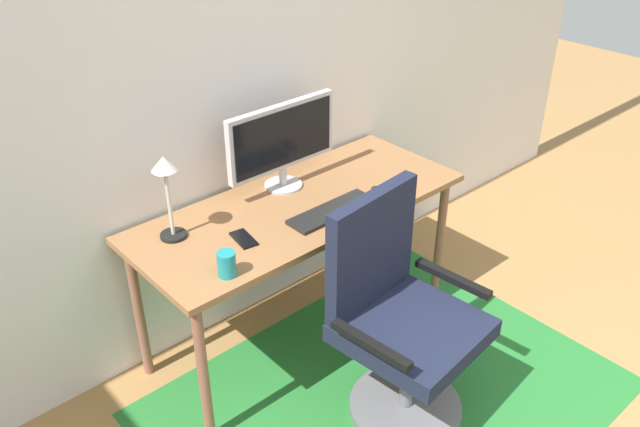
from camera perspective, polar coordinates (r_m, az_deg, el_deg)
name	(u,v)px	position (r m, az deg, el deg)	size (l,w,h in m)	color
wall_back	(178,80)	(2.87, -12.16, 11.21)	(6.00, 0.10, 2.60)	silver
area_rug	(388,398)	(3.09, 5.91, -15.58)	(1.94, 1.48, 0.01)	#246F2E
desk	(300,218)	(3.01, -1.75, -0.36)	(1.57, 0.64, 0.75)	#8E613B
monitor	(282,140)	(3.01, -3.30, 6.38)	(0.59, 0.18, 0.41)	#B2B2B7
keyboard	(332,211)	(2.90, 1.08, 0.22)	(0.43, 0.13, 0.02)	black
computer_mouse	(380,191)	(3.05, 5.24, 1.93)	(0.06, 0.10, 0.03)	black
coffee_cup	(227,264)	(2.51, -8.08, -4.35)	(0.07, 0.07, 0.10)	teal
cell_phone	(244,239)	(2.73, -6.62, -2.19)	(0.07, 0.14, 0.01)	black
desk_lamp	(166,181)	(2.67, -13.16, 2.71)	(0.11, 0.11, 0.37)	black
office_chair	(399,327)	(2.77, 6.81, -9.74)	(0.63, 0.56, 1.01)	slate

